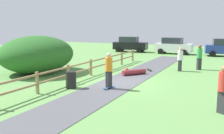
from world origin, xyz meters
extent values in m
plane|color=#60934C|center=(0.00, 0.00, 0.00)|extent=(60.00, 60.00, 0.00)
cube|color=#515156|center=(0.00, 0.00, 0.01)|extent=(2.40, 28.00, 0.02)
cube|color=#997A51|center=(-2.60, -3.86, 0.55)|extent=(0.12, 0.12, 1.10)
cube|color=#997A51|center=(-2.60, -1.29, 0.55)|extent=(0.12, 0.12, 1.10)
cube|color=#997A51|center=(-2.60, 1.29, 0.55)|extent=(0.12, 0.12, 1.10)
cube|color=#997A51|center=(-2.60, 3.86, 0.55)|extent=(0.12, 0.12, 1.10)
cube|color=#997A51|center=(-2.60, 6.43, 0.55)|extent=(0.12, 0.12, 1.10)
cube|color=#997A51|center=(-2.60, 9.00, 0.55)|extent=(0.12, 0.12, 1.10)
cube|color=#997A51|center=(-2.60, 0.00, 0.50)|extent=(0.08, 18.00, 0.09)
cube|color=#997A51|center=(-2.60, 0.00, 0.95)|extent=(0.08, 18.00, 0.09)
ellipsoid|color=#286023|center=(-6.56, 0.59, 1.31)|extent=(4.73, 5.68, 2.61)
cylinder|color=black|center=(-1.80, -2.17, 0.45)|extent=(0.56, 0.56, 0.90)
cube|color=#265999|center=(0.10, -1.46, 0.09)|extent=(0.33, 0.82, 0.02)
cylinder|color=silver|center=(0.07, -1.18, 0.05)|extent=(0.04, 0.06, 0.06)
cylinder|color=silver|center=(0.22, -1.20, 0.05)|extent=(0.04, 0.06, 0.06)
cylinder|color=silver|center=(-0.02, -1.73, 0.05)|extent=(0.04, 0.06, 0.06)
cylinder|color=silver|center=(0.13, -1.75, 0.05)|extent=(0.04, 0.06, 0.06)
cube|color=#2D2D33|center=(0.10, -1.46, 0.53)|extent=(0.25, 0.35, 0.85)
cylinder|color=orange|center=(0.10, -1.46, 1.31)|extent=(0.44, 0.44, 0.71)
sphere|color=beige|center=(0.10, -1.46, 1.79)|extent=(0.26, 0.26, 0.26)
cylinder|color=maroon|center=(-0.06, 2.67, 0.20)|extent=(1.33, 1.56, 0.36)
sphere|color=red|center=(-0.82, 3.27, 0.20)|extent=(0.26, 0.26, 0.26)
cube|color=black|center=(0.35, 4.69, 0.09)|extent=(0.64, 0.76, 0.02)
cylinder|color=silver|center=(0.12, 4.87, 0.05)|extent=(0.06, 0.07, 0.06)
cylinder|color=silver|center=(0.24, 4.96, 0.05)|extent=(0.06, 0.07, 0.06)
cylinder|color=silver|center=(0.46, 4.42, 0.05)|extent=(0.06, 0.07, 0.06)
cylinder|color=silver|center=(0.58, 4.51, 0.05)|extent=(0.06, 0.07, 0.06)
cube|color=#2D2D33|center=(2.42, 5.55, 0.41)|extent=(0.22, 0.33, 0.81)
cylinder|color=white|center=(2.42, 5.55, 1.15)|extent=(0.40, 0.40, 0.68)
sphere|color=tan|center=(2.42, 5.55, 1.62)|extent=(0.24, 0.24, 0.24)
cube|color=#2D2D33|center=(5.64, -2.96, 0.43)|extent=(0.38, 0.34, 0.87)
cylinder|color=red|center=(5.64, -2.96, 1.23)|extent=(0.52, 0.52, 0.72)
cube|color=#2D2D33|center=(3.60, 6.80, 0.44)|extent=(0.36, 0.37, 0.88)
cylinder|color=green|center=(3.60, 6.80, 1.25)|extent=(0.54, 0.54, 0.73)
sphere|color=brown|center=(3.60, 6.80, 1.75)|extent=(0.26, 0.26, 0.26)
cube|color=#2D333D|center=(4.87, 16.85, 1.57)|extent=(2.44, 1.92, 0.70)
cylinder|color=black|center=(3.58, 17.52, 0.32)|extent=(0.67, 0.35, 0.64)
cylinder|color=black|center=(3.89, 15.79, 0.32)|extent=(0.67, 0.35, 0.64)
cube|color=black|center=(-5.96, 16.89, 0.77)|extent=(4.35, 2.12, 0.90)
cube|color=#2D333D|center=(-6.16, 16.87, 1.57)|extent=(2.35, 1.78, 0.70)
cylinder|color=black|center=(-4.71, 17.90, 0.32)|extent=(0.66, 0.30, 0.64)
cylinder|color=black|center=(-4.53, 16.15, 0.32)|extent=(0.66, 0.30, 0.64)
cylinder|color=black|center=(-7.40, 17.63, 0.32)|extent=(0.66, 0.30, 0.64)
cylinder|color=black|center=(-7.22, 15.87, 0.32)|extent=(0.66, 0.30, 0.64)
cube|color=silver|center=(-0.47, 16.89, 0.77)|extent=(4.24, 1.80, 0.90)
cube|color=#2D333D|center=(-0.67, 16.89, 1.57)|extent=(2.24, 1.61, 0.70)
cylinder|color=black|center=(0.90, 17.74, 0.32)|extent=(0.65, 0.25, 0.64)
cylinder|color=black|center=(0.86, 15.98, 0.32)|extent=(0.65, 0.25, 0.64)
cylinder|color=black|center=(-1.80, 17.80, 0.32)|extent=(0.65, 0.25, 0.64)
cylinder|color=black|center=(-1.84, 16.04, 0.32)|extent=(0.65, 0.25, 0.64)
camera|label=1|loc=(5.91, -13.14, 3.30)|focal=40.81mm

